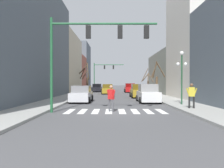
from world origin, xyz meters
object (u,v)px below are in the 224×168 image
object	(u,v)px
car_driving_away_lane	(109,89)
car_parked_left_near	(149,94)
car_parked_right_mid	(131,88)
street_tree_left_mid	(149,82)
street_lamp_right_corner	(183,67)
car_at_intersection	(82,94)
car_parked_right_far	(98,88)
car_parked_left_mid	(140,91)
street_tree_right_mid	(158,79)
traffic_signal_far	(104,71)
traffic_signal_near	(92,42)
pedestrian_crossing_street	(193,94)
street_tree_left_far	(87,77)
pedestrian_on_right_sidewalk	(112,96)

from	to	relation	value
car_driving_away_lane	car_parked_left_near	size ratio (longest dim) A/B	1.08
car_parked_right_mid	street_tree_left_mid	distance (m)	6.67
car_driving_away_lane	street_lamp_right_corner	bearing A→B (deg)	19.05
street_lamp_right_corner	car_at_intersection	world-z (taller)	street_lamp_right_corner
car_driving_away_lane	car_parked_right_far	world-z (taller)	same
car_driving_away_lane	street_tree_left_mid	world-z (taller)	street_tree_left_mid
car_parked_right_far	car_parked_left_mid	size ratio (longest dim) A/B	1.03
street_tree_right_mid	street_lamp_right_corner	bearing A→B (deg)	-92.38
traffic_signal_far	car_at_intersection	size ratio (longest dim) A/B	1.51
car_parked_left_mid	street_tree_left_mid	size ratio (longest dim) A/B	1.05
traffic_signal_near	car_driving_away_lane	bearing A→B (deg)	88.36
car_parked_left_near	car_parked_left_mid	bearing A→B (deg)	0.60
traffic_signal_near	street_tree_left_mid	distance (m)	23.55
car_parked_right_far	car_parked_left_near	xyz separation A→B (m)	(6.66, -23.32, 0.07)
car_at_intersection	car_driving_away_lane	bearing A→B (deg)	-8.69
car_driving_away_lane	pedestrian_crossing_street	bearing A→B (deg)	16.45
street_lamp_right_corner	car_parked_left_mid	bearing A→B (deg)	102.96
car_parked_left_near	traffic_signal_far	bearing A→B (deg)	11.66
traffic_signal_near	traffic_signal_far	size ratio (longest dim) A/B	1.05
street_tree_right_mid	street_tree_left_far	xyz separation A→B (m)	(-12.12, 17.10, 0.63)
car_parked_right_far	car_at_intersection	size ratio (longest dim) A/B	1.02
car_parked_right_far	street_tree_right_mid	world-z (taller)	street_tree_right_mid
pedestrian_crossing_street	pedestrian_on_right_sidewalk	world-z (taller)	pedestrian_crossing_street
street_tree_left_mid	car_parked_right_mid	bearing A→B (deg)	112.14
car_parked_left_mid	car_parked_right_mid	size ratio (longest dim) A/B	0.98
car_driving_away_lane	car_parked_left_near	xyz separation A→B (m)	(4.31, -15.64, 0.07)
car_at_intersection	pedestrian_on_right_sidewalk	world-z (taller)	pedestrian_on_right_sidewalk
traffic_signal_far	car_parked_left_mid	size ratio (longest dim) A/B	1.53
car_parked_left_near	pedestrian_on_right_sidewalk	bearing A→B (deg)	152.06
traffic_signal_far	street_tree_left_mid	world-z (taller)	traffic_signal_far
car_at_intersection	street_tree_left_mid	world-z (taller)	street_tree_left_mid
car_parked_left_near	street_tree_left_far	xyz separation A→B (m)	(-9.32, 26.45, 2.25)
traffic_signal_far	pedestrian_on_right_sidewalk	size ratio (longest dim) A/B	3.74
car_parked_left_near	pedestrian_on_right_sidewalk	distance (m)	7.75
street_lamp_right_corner	traffic_signal_near	bearing A→B (deg)	-152.12
car_driving_away_lane	street_tree_right_mid	bearing A→B (deg)	48.50
car_parked_right_far	street_tree_left_mid	size ratio (longest dim) A/B	1.08
car_driving_away_lane	street_tree_left_mid	bearing A→B (deg)	84.18
car_parked_right_mid	street_lamp_right_corner	bearing A→B (deg)	-174.57
traffic_signal_far	car_parked_left_mid	distance (m)	21.71
car_parked_right_far	car_at_intersection	world-z (taller)	car_parked_right_far
car_parked_left_mid	street_tree_left_mid	xyz separation A→B (m)	(2.49, 8.19, 1.15)
car_at_intersection	pedestrian_on_right_sidewalk	size ratio (longest dim) A/B	2.49
traffic_signal_near	street_tree_right_mid	size ratio (longest dim) A/B	1.47
traffic_signal_near	street_tree_left_mid	size ratio (longest dim) A/B	1.68
car_parked_right_far	street_tree_right_mid	distance (m)	16.95
traffic_signal_near	car_parked_right_mid	world-z (taller)	traffic_signal_near
car_parked_right_far	car_at_intersection	xyz separation A→B (m)	(0.00, -23.01, -0.00)
pedestrian_crossing_street	car_driving_away_lane	bearing A→B (deg)	-57.53
car_parked_right_far	car_parked_left_mid	world-z (taller)	car_parked_left_mid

